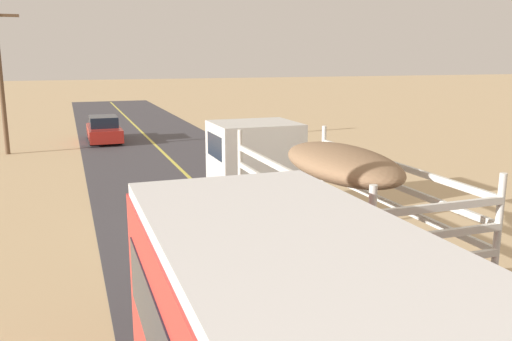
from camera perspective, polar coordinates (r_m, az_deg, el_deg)
livestock_truck at (r=14.19m, az=2.75°, el=-0.35°), size 2.53×9.70×3.02m
car_far at (r=32.15m, az=-16.01°, el=4.21°), size 1.80×4.40×1.46m
power_pole_mid at (r=29.48m, az=-25.78°, el=9.27°), size 2.20×0.24×7.42m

